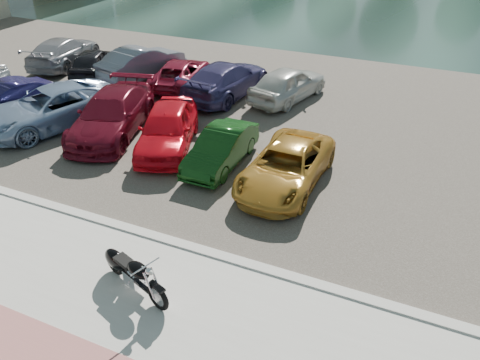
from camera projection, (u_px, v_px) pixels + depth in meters
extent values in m
plane|color=#595447|center=(142.00, 299.00, 10.80)|extent=(200.00, 200.00, 0.00)
cube|color=beige|center=(115.00, 329.00, 10.00)|extent=(60.00, 6.00, 0.10)
cube|color=beige|center=(184.00, 246.00, 12.32)|extent=(60.00, 0.30, 0.14)
cube|color=#3F3A33|center=(292.00, 118.00, 19.35)|extent=(60.00, 18.00, 0.04)
torus|color=black|center=(158.00, 297.00, 10.28)|extent=(0.68, 0.34, 0.68)
torus|color=black|center=(115.00, 262.00, 11.23)|extent=(0.68, 0.34, 0.68)
cylinder|color=#B2B2B7|center=(158.00, 297.00, 10.28)|extent=(0.45, 0.21, 0.46)
cylinder|color=#B2B2B7|center=(115.00, 262.00, 11.23)|extent=(0.45, 0.21, 0.46)
cylinder|color=silver|center=(149.00, 286.00, 10.13)|extent=(0.32, 0.15, 0.63)
cylinder|color=silver|center=(156.00, 281.00, 10.26)|extent=(0.32, 0.15, 0.63)
cylinder|color=silver|center=(146.00, 266.00, 10.10)|extent=(0.28, 0.72, 0.04)
sphere|color=silver|center=(149.00, 271.00, 10.09)|extent=(0.20, 0.20, 0.16)
sphere|color=silver|center=(151.00, 273.00, 10.05)|extent=(0.14, 0.14, 0.11)
cube|color=black|center=(157.00, 287.00, 10.11)|extent=(0.47, 0.28, 0.06)
cube|color=black|center=(136.00, 281.00, 10.79)|extent=(1.17, 0.49, 0.08)
cube|color=silver|center=(134.00, 277.00, 10.78)|extent=(0.53, 0.45, 0.34)
cylinder|color=silver|center=(136.00, 273.00, 10.61)|extent=(0.29, 0.25, 0.27)
cylinder|color=silver|center=(131.00, 269.00, 10.73)|extent=(0.29, 0.25, 0.27)
ellipsoid|color=black|center=(138.00, 270.00, 10.45)|extent=(0.76, 0.56, 0.32)
cube|color=black|center=(125.00, 261.00, 10.79)|extent=(0.61, 0.45, 0.10)
ellipsoid|color=black|center=(115.00, 259.00, 11.14)|extent=(0.80, 0.56, 0.50)
cube|color=black|center=(115.00, 261.00, 11.21)|extent=(0.44, 0.30, 0.30)
cylinder|color=silver|center=(133.00, 272.00, 11.12)|extent=(1.07, 0.45, 0.09)
cylinder|color=silver|center=(132.00, 269.00, 11.08)|extent=(1.07, 0.45, 0.09)
cylinder|color=#B2B2B7|center=(126.00, 286.00, 10.84)|extent=(0.07, 0.14, 0.22)
imported|color=#17133C|center=(4.00, 101.00, 19.08)|extent=(2.35, 4.45, 1.39)
imported|color=#839CBE|center=(52.00, 108.00, 18.32)|extent=(4.37, 6.04, 1.53)
imported|color=maroon|center=(112.00, 114.00, 17.76)|extent=(3.48, 5.68, 1.54)
imported|color=red|center=(167.00, 128.00, 16.75)|extent=(3.28, 4.85, 1.53)
imported|color=#103C11|center=(221.00, 148.00, 15.75)|extent=(1.30, 3.73, 1.23)
imported|color=#BB842B|center=(286.00, 166.00, 14.65)|extent=(2.24, 4.68, 1.29)
imported|color=gray|center=(64.00, 52.00, 24.81)|extent=(2.97, 5.32, 1.46)
imported|color=black|center=(94.00, 62.00, 23.55)|extent=(2.76, 4.18, 1.32)
imported|color=slate|center=(142.00, 62.00, 23.13)|extent=(2.70, 4.93, 1.54)
imported|color=maroon|center=(180.00, 73.00, 22.19)|extent=(2.92, 4.79, 1.24)
imported|color=navy|center=(226.00, 79.00, 21.05)|extent=(2.70, 5.49, 1.54)
imported|color=beige|center=(288.00, 84.00, 20.66)|extent=(2.81, 4.66, 1.48)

